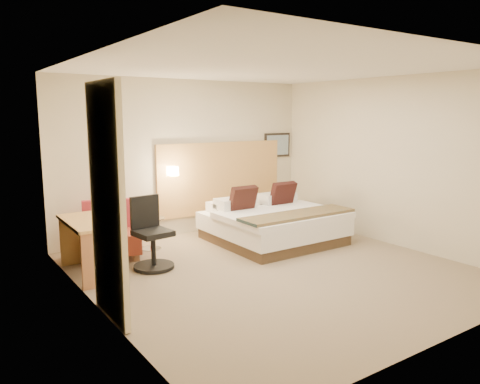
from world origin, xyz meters
TOP-DOWN VIEW (x-y plane):
  - floor at (0.00, 0.00)m, footprint 4.80×5.00m
  - ceiling at (0.00, 0.00)m, footprint 4.80×5.00m
  - wall_back at (0.00, 2.51)m, footprint 4.80×0.02m
  - wall_front at (0.00, -2.51)m, footprint 4.80×0.02m
  - wall_left at (-2.41, 0.00)m, footprint 0.02×5.00m
  - wall_right at (2.41, 0.00)m, footprint 0.02×5.00m
  - headboard_panel at (0.70, 2.47)m, footprint 2.60×0.04m
  - art_frame at (2.02, 2.48)m, footprint 0.62×0.03m
  - art_canvas at (2.02, 2.46)m, footprint 0.54×0.01m
  - lamp_arm at (-0.35, 2.42)m, footprint 0.02×0.12m
  - lamp_shade at (-0.35, 2.36)m, footprint 0.15×0.15m
  - curtain at (-2.36, -0.25)m, footprint 0.06×0.90m
  - bottle_a at (-1.03, 1.95)m, footprint 0.07×0.07m
  - bottle_b at (-0.99, 1.91)m, footprint 0.07×0.07m
  - menu_folder at (-0.94, 1.82)m, footprint 0.13×0.09m
  - bed at (0.88, 1.17)m, footprint 1.97×1.88m
  - lounge_chair at (-1.63, 1.85)m, footprint 0.93×0.86m
  - side_table at (-0.99, 1.88)m, footprint 0.59×0.59m
  - desk at (-2.11, 1.24)m, footprint 0.56×1.19m
  - desk_chair at (-1.35, 1.03)m, footprint 0.62×0.62m

SIDE VIEW (x-z plane):
  - floor at x=0.00m, z-range -0.02..0.00m
  - side_table at x=-0.99m, z-range 0.03..0.53m
  - bed at x=0.88m, z-range -0.17..0.78m
  - lounge_chair at x=-1.63m, z-range -0.08..0.74m
  - desk_chair at x=-1.35m, z-range -0.09..0.90m
  - desk at x=-2.11m, z-range 0.21..0.95m
  - bottle_a at x=-1.03m, z-range 0.50..0.68m
  - bottle_b at x=-0.99m, z-range 0.50..0.68m
  - menu_folder at x=-0.94m, z-range 0.50..0.70m
  - headboard_panel at x=0.70m, z-range 0.30..1.60m
  - lamp_arm at x=-0.35m, z-range 1.14..1.16m
  - lamp_shade at x=-0.35m, z-range 1.07..1.22m
  - curtain at x=-2.36m, z-range 0.01..2.43m
  - wall_back at x=0.00m, z-range 0.00..2.70m
  - wall_front at x=0.00m, z-range 0.00..2.70m
  - wall_left at x=-2.41m, z-range 0.00..2.70m
  - wall_right at x=2.41m, z-range 0.00..2.70m
  - art_frame at x=2.02m, z-range 1.27..1.73m
  - art_canvas at x=2.02m, z-range 1.30..1.70m
  - ceiling at x=0.00m, z-range 2.70..2.72m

